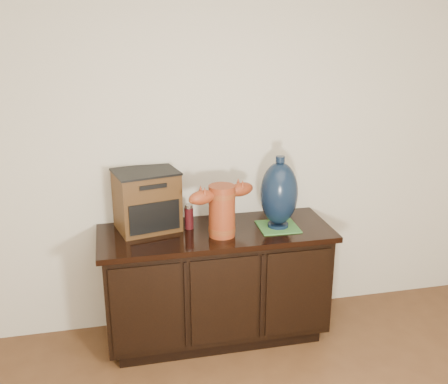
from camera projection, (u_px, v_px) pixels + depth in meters
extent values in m
plane|color=beige|center=(207.00, 136.00, 3.35)|extent=(4.50, 0.00, 4.50)
cube|color=black|center=(216.00, 329.00, 3.50)|extent=(1.29, 0.45, 0.08)
cube|color=black|center=(216.00, 281.00, 3.39)|extent=(1.40, 0.50, 0.64)
cube|color=black|center=(216.00, 233.00, 3.28)|extent=(1.46, 0.56, 0.03)
cube|color=black|center=(147.00, 310.00, 3.05)|extent=(0.41, 0.01, 0.56)
cube|color=black|center=(225.00, 301.00, 3.15)|extent=(0.41, 0.01, 0.56)
cube|color=black|center=(298.00, 292.00, 3.24)|extent=(0.41, 0.01, 0.56)
cylinder|color=#8D3819|center=(222.00, 211.00, 3.15)|extent=(0.21, 0.21, 0.32)
cylinder|color=#491B0E|center=(222.00, 229.00, 3.18)|extent=(0.21, 0.21, 0.03)
cylinder|color=#491B0E|center=(222.00, 194.00, 3.11)|extent=(0.21, 0.21, 0.03)
ellipsoid|color=#8D3819|center=(202.00, 197.00, 3.04)|extent=(0.19, 0.13, 0.08)
ellipsoid|color=#8D3819|center=(241.00, 189.00, 3.18)|extent=(0.19, 0.13, 0.08)
cube|color=#412710|center=(147.00, 201.00, 3.25)|extent=(0.42, 0.37, 0.37)
cube|color=black|center=(155.00, 217.00, 3.14)|extent=(0.31, 0.08, 0.19)
cube|color=black|center=(145.00, 172.00, 3.19)|extent=(0.43, 0.38, 0.01)
cube|color=#377032|center=(278.00, 227.00, 3.32)|extent=(0.25, 0.25, 0.01)
cylinder|color=black|center=(278.00, 225.00, 3.32)|extent=(0.13, 0.13, 0.02)
ellipsoid|color=black|center=(279.00, 193.00, 3.25)|extent=(0.24, 0.24, 0.40)
cylinder|color=black|center=(280.00, 159.00, 3.18)|extent=(0.06, 0.06, 0.04)
cylinder|color=#5C0F15|center=(189.00, 218.00, 3.28)|extent=(0.05, 0.05, 0.14)
cylinder|color=silver|center=(189.00, 206.00, 3.26)|extent=(0.05, 0.05, 0.02)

